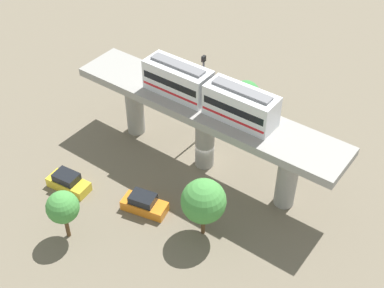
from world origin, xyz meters
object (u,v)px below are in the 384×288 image
object	(u,v)px
tree_far_corner	(246,95)
tree_near_viaduct	(63,207)
train	(208,92)
tree_mid_lot	(204,201)
signal_post	(203,94)
parked_car_orange	(144,204)
parked_car_yellow	(68,182)

from	to	relation	value
tree_far_corner	tree_near_viaduct	bearing A→B (deg)	171.74
train	tree_mid_lot	xyz separation A→B (m)	(-7.48, -4.87, -4.95)
signal_post	tree_near_viaduct	bearing A→B (deg)	175.27
parked_car_orange	parked_car_yellow	distance (m)	8.00
tree_far_corner	signal_post	xyz separation A→B (m)	(-5.35, 1.91, 2.29)
parked_car_yellow	tree_mid_lot	bearing A→B (deg)	-83.71
tree_far_corner	signal_post	world-z (taller)	signal_post
parked_car_yellow	signal_post	xyz separation A→B (m)	(14.02, -5.83, 4.78)
tree_near_viaduct	tree_mid_lot	bearing A→B (deg)	-52.05
train	tree_near_viaduct	distance (m)	16.31
tree_mid_lot	signal_post	size ratio (longest dim) A/B	0.59
train	tree_near_viaduct	xyz separation A→B (m)	(-14.75, 4.45, -5.35)
parked_car_orange	tree_mid_lot	distance (m)	6.84
parked_car_yellow	tree_far_corner	xyz separation A→B (m)	(19.37, -7.74, 2.49)
train	tree_near_viaduct	world-z (taller)	train
parked_car_orange	tree_far_corner	bearing A→B (deg)	-13.03
parked_car_yellow	tree_far_corner	bearing A→B (deg)	-28.45
tree_near_viaduct	tree_far_corner	world-z (taller)	tree_near_viaduct
signal_post	train	bearing A→B (deg)	-139.06
parked_car_yellow	tree_far_corner	world-z (taller)	tree_far_corner
parked_car_yellow	tree_near_viaduct	distance (m)	6.62
tree_mid_lot	signal_post	world-z (taller)	signal_post
tree_near_viaduct	signal_post	world-z (taller)	signal_post
tree_mid_lot	tree_far_corner	distance (m)	17.29
parked_car_yellow	signal_post	world-z (taller)	signal_post
tree_near_viaduct	tree_far_corner	bearing A→B (deg)	-8.26
parked_car_yellow	tree_mid_lot	xyz separation A→B (m)	(3.14, -13.65, 3.24)
train	tree_mid_lot	bearing A→B (deg)	-146.91
tree_near_viaduct	signal_post	size ratio (longest dim) A/B	0.50
tree_mid_lot	parked_car_orange	bearing A→B (deg)	99.34
tree_mid_lot	tree_far_corner	xyz separation A→B (m)	(16.23, 5.91, -0.75)
train	tree_far_corner	size ratio (longest dim) A/B	2.79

